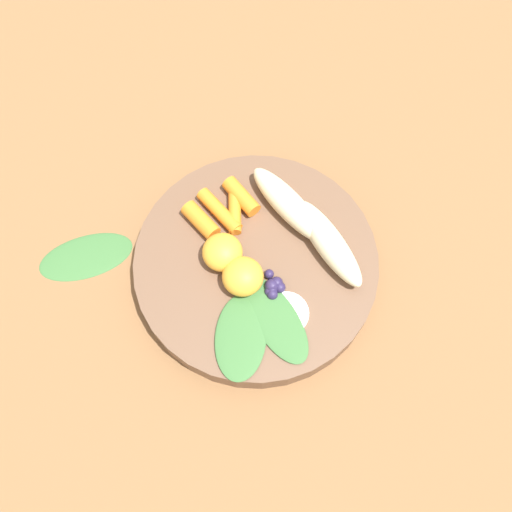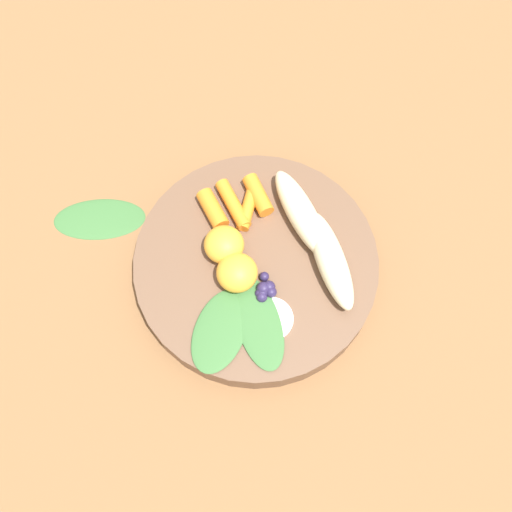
% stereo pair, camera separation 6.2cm
% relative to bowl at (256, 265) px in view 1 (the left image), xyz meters
% --- Properties ---
extents(ground_plane, '(2.40, 2.40, 0.00)m').
position_rel_bowl_xyz_m(ground_plane, '(0.00, 0.00, -0.02)').
color(ground_plane, brown).
extents(bowl, '(0.27, 0.27, 0.03)m').
position_rel_bowl_xyz_m(bowl, '(0.00, 0.00, 0.00)').
color(bowl, brown).
rests_on(bowl, ground_plane).
extents(banana_peeled_left, '(0.04, 0.12, 0.03)m').
position_rel_bowl_xyz_m(banana_peeled_left, '(-0.06, -0.03, 0.03)').
color(banana_peeled_left, beige).
rests_on(banana_peeled_left, bowl).
extents(banana_peeled_right, '(0.04, 0.12, 0.03)m').
position_rel_bowl_xyz_m(banana_peeled_right, '(-0.07, 0.04, 0.03)').
color(banana_peeled_right, beige).
rests_on(banana_peeled_right, bowl).
extents(orange_segment_near, '(0.04, 0.04, 0.03)m').
position_rel_bowl_xyz_m(orange_segment_near, '(0.03, 0.01, 0.03)').
color(orange_segment_near, '#F4A833').
rests_on(orange_segment_near, bowl).
extents(orange_segment_far, '(0.04, 0.04, 0.03)m').
position_rel_bowl_xyz_m(orange_segment_far, '(0.03, -0.02, 0.03)').
color(orange_segment_far, '#F4A833').
rests_on(orange_segment_far, bowl).
extents(carrot_front, '(0.02, 0.05, 0.02)m').
position_rel_bowl_xyz_m(carrot_front, '(-0.03, -0.07, 0.02)').
color(carrot_front, orange).
rests_on(carrot_front, bowl).
extents(carrot_mid_left, '(0.04, 0.05, 0.01)m').
position_rel_bowl_xyz_m(carrot_mid_left, '(-0.01, -0.06, 0.02)').
color(carrot_mid_left, orange).
rests_on(carrot_mid_left, bowl).
extents(carrot_mid_right, '(0.02, 0.06, 0.02)m').
position_rel_bowl_xyz_m(carrot_mid_right, '(0.00, -0.07, 0.02)').
color(carrot_mid_right, orange).
rests_on(carrot_mid_right, bowl).
extents(carrot_rear, '(0.02, 0.05, 0.02)m').
position_rel_bowl_xyz_m(carrot_rear, '(0.02, -0.07, 0.03)').
color(carrot_rear, orange).
rests_on(carrot_rear, bowl).
extents(blueberry_pile, '(0.03, 0.03, 0.01)m').
position_rel_bowl_xyz_m(blueberry_pile, '(0.01, 0.04, 0.02)').
color(blueberry_pile, '#2D234C').
rests_on(blueberry_pile, bowl).
extents(coconut_shred_patch, '(0.05, 0.05, 0.00)m').
position_rel_bowl_xyz_m(coconut_shred_patch, '(0.01, 0.07, 0.02)').
color(coconut_shred_patch, white).
rests_on(coconut_shred_patch, bowl).
extents(kale_leaf_left, '(0.10, 0.11, 0.01)m').
position_rel_bowl_xyz_m(kale_leaf_left, '(0.06, 0.06, 0.02)').
color(kale_leaf_left, '#3D7038').
rests_on(kale_leaf_left, bowl).
extents(kale_leaf_right, '(0.06, 0.11, 0.01)m').
position_rel_bowl_xyz_m(kale_leaf_right, '(0.02, 0.07, 0.02)').
color(kale_leaf_right, '#3D7038').
rests_on(kale_leaf_right, bowl).
extents(kale_leaf_stray, '(0.12, 0.09, 0.01)m').
position_rel_bowl_xyz_m(kale_leaf_stray, '(0.15, -0.13, -0.01)').
color(kale_leaf_stray, '#3D7038').
rests_on(kale_leaf_stray, ground_plane).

